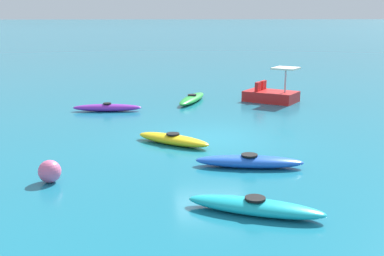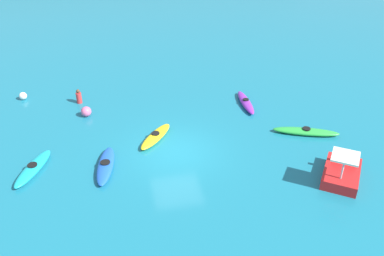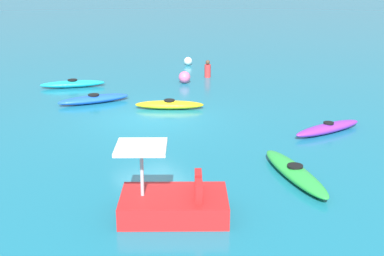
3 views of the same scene
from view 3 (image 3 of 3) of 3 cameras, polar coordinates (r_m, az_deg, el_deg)
The scene contains 10 objects.
ground_plane at distance 18.83m, azimuth -4.63°, elevation 1.00°, with size 600.00×600.00×0.00m, color #19728C.
kayak_green at distance 13.79m, azimuth 11.48°, elevation -4.90°, with size 3.43×1.81×0.37m.
kayak_purple at distance 17.80m, azimuth 15.07°, elevation -0.00°, with size 0.67×2.98×0.37m.
kayak_yellow at distance 20.16m, azimuth -2.56°, elevation 2.63°, with size 2.18×2.58×0.37m.
kayak_blue at distance 21.40m, azimuth -10.98°, elevation 3.21°, with size 1.17×3.06×0.37m.
kayak_cyan at distance 24.49m, azimuth -13.27°, elevation 4.86°, with size 1.80×3.01×0.37m.
pedal_boat_red at distance 11.50m, azimuth -2.14°, elevation -8.29°, with size 2.61×2.83×1.68m.
buoy_white at distance 29.40m, azimuth -0.45°, elevation 7.54°, with size 0.46×0.46×0.46m, color white.
buoy_pink at distance 24.71m, azimuth -0.85°, elevation 5.74°, with size 0.58×0.58×0.58m, color pink.
person_near_shore at distance 26.05m, azimuth 1.77°, elevation 6.57°, with size 0.43×0.43×0.88m.
Camera 3 is at (15.48, -9.31, 5.35)m, focal length 47.42 mm.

